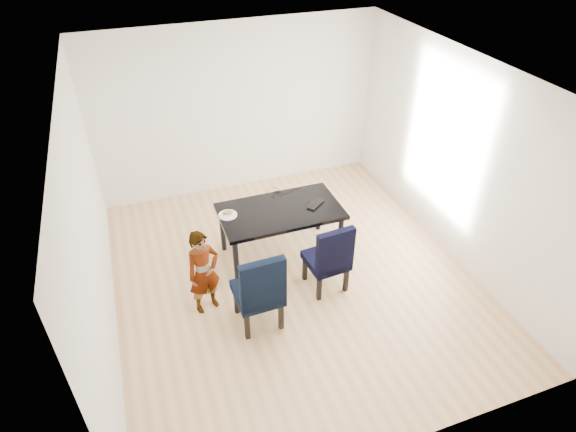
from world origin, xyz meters
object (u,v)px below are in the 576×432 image
object	(u,v)px
dining_table	(281,232)
plate	(228,215)
laptop	(313,203)
chair_left	(257,287)
chair_right	(326,255)
child	(204,272)

from	to	relation	value
dining_table	plate	bearing A→B (deg)	170.87
dining_table	laptop	bearing A→B (deg)	-0.90
chair_left	dining_table	bearing A→B (deg)	57.12
chair_right	plate	world-z (taller)	chair_right
plate	chair_left	bearing A→B (deg)	-88.49
dining_table	chair_right	xyz separation A→B (m)	(0.33, -0.78, 0.13)
dining_table	child	bearing A→B (deg)	-150.96
dining_table	child	size ratio (longest dim) A/B	1.42
child	plate	size ratio (longest dim) A/B	4.62
dining_table	laptop	distance (m)	0.60
plate	dining_table	bearing A→B (deg)	-9.13
plate	laptop	size ratio (longest dim) A/B	0.81
child	plate	bearing A→B (deg)	39.08
laptop	child	bearing A→B (deg)	-15.67
chair_left	chair_right	distance (m)	1.02
chair_left	child	distance (m)	0.67
chair_left	laptop	bearing A→B (deg)	42.21
child	laptop	world-z (taller)	child
chair_left	plate	world-z (taller)	chair_left
child	plate	distance (m)	0.93
chair_right	laptop	world-z (taller)	chair_right
chair_right	plate	distance (m)	1.37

